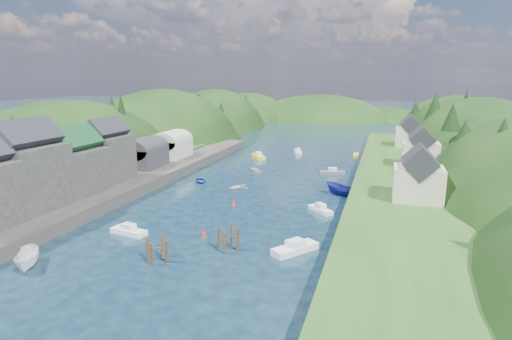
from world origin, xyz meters
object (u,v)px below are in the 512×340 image
(channel_buoy_far, at_px, (234,203))
(channel_buoy_near, at_px, (204,233))
(piling_cluster_far, at_px, (228,241))
(piling_cluster_near, at_px, (157,252))

(channel_buoy_far, bearing_deg, channel_buoy_near, -86.44)
(channel_buoy_far, bearing_deg, piling_cluster_far, -72.30)
(channel_buoy_far, bearing_deg, piling_cluster_near, -92.75)
(channel_buoy_near, bearing_deg, piling_cluster_far, -34.17)
(piling_cluster_far, bearing_deg, piling_cluster_near, -139.78)
(piling_cluster_far, height_order, channel_buoy_near, piling_cluster_far)
(piling_cluster_far, relative_size, channel_buoy_far, 3.10)
(channel_buoy_near, xyz_separation_m, channel_buoy_far, (-0.86, 13.85, 0.00))
(piling_cluster_far, distance_m, channel_buoy_near, 5.53)
(piling_cluster_near, relative_size, piling_cluster_far, 0.96)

